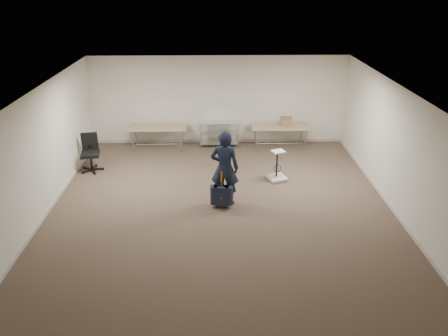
{
  "coord_description": "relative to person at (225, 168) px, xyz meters",
  "views": [
    {
      "loc": [
        -0.11,
        -8.92,
        5.07
      ],
      "look_at": [
        0.08,
        0.3,
        0.94
      ],
      "focal_mm": 35.0,
      "sensor_mm": 36.0,
      "label": 1
    }
  ],
  "objects": [
    {
      "name": "folding_table_left",
      "position": [
        -1.99,
        3.59,
        -0.23
      ],
      "size": [
        1.8,
        0.75,
        0.73
      ],
      "color": "#8D7956",
      "rests_on": "ground"
    },
    {
      "name": "ground",
      "position": [
        -0.09,
        -0.36,
        -0.91
      ],
      "size": [
        9.0,
        9.0,
        0.0
      ],
      "primitive_type": "plane",
      "color": "#413027",
      "rests_on": "ground"
    },
    {
      "name": "folding_table_right",
      "position": [
        1.81,
        3.59,
        -0.23
      ],
      "size": [
        1.8,
        0.75,
        0.73
      ],
      "color": "#8D7956",
      "rests_on": "ground"
    },
    {
      "name": "wire_shelf",
      "position": [
        -0.09,
        3.84,
        -0.47
      ],
      "size": [
        1.22,
        0.47,
        0.8
      ],
      "color": "silver",
      "rests_on": "ground"
    },
    {
      "name": "suitcase",
      "position": [
        -0.08,
        -0.23,
        -0.59
      ],
      "size": [
        0.36,
        0.24,
        0.93
      ],
      "color": "black",
      "rests_on": "ground"
    },
    {
      "name": "office_chair",
      "position": [
        -3.68,
        1.98,
        -0.59
      ],
      "size": [
        0.63,
        0.63,
        1.05
      ],
      "color": "black",
      "rests_on": "ground"
    },
    {
      "name": "cardboard_box",
      "position": [
        1.99,
        3.61,
        -0.05
      ],
      "size": [
        0.38,
        0.3,
        0.26
      ],
      "primitive_type": "cube",
      "rotation": [
        0.0,
        0.0,
        -0.12
      ],
      "color": "#8D5B41",
      "rests_on": "folding_table_right"
    },
    {
      "name": "person",
      "position": [
        0.0,
        0.0,
        0.0
      ],
      "size": [
        0.72,
        0.52,
        1.82
      ],
      "primitive_type": "imported",
      "rotation": [
        0.0,
        0.0,
        3.0
      ],
      "color": "black",
      "rests_on": "ground"
    },
    {
      "name": "equipment_cart",
      "position": [
        1.43,
        1.24,
        -0.69
      ],
      "size": [
        0.58,
        0.58,
        0.84
      ],
      "color": "beige",
      "rests_on": "ground"
    },
    {
      "name": "room_shell",
      "position": [
        -0.09,
        1.02,
        -0.86
      ],
      "size": [
        8.0,
        9.0,
        9.0
      ],
      "color": "white",
      "rests_on": "ground"
    }
  ]
}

